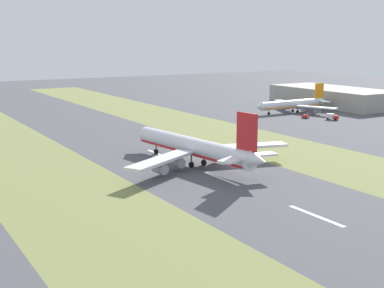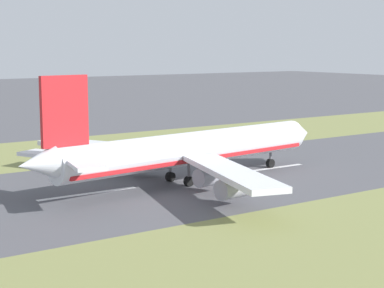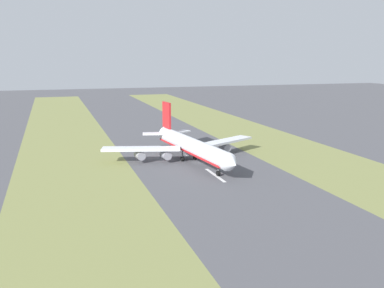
{
  "view_description": "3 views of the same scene",
  "coord_description": "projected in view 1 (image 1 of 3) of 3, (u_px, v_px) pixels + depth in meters",
  "views": [
    {
      "loc": [
        -87.23,
        -149.08,
        41.06
      ],
      "look_at": [
        1.83,
        -0.9,
        7.0
      ],
      "focal_mm": 50.0,
      "sensor_mm": 36.0,
      "label": 1
    },
    {
      "loc": [
        97.16,
        -65.77,
        24.41
      ],
      "look_at": [
        1.83,
        -0.9,
        7.0
      ],
      "focal_mm": 60.0,
      "sensor_mm": 36.0,
      "label": 2
    },
    {
      "loc": [
        51.14,
        155.29,
        39.28
      ],
      "look_at": [
        1.83,
        -0.9,
        7.0
      ],
      "focal_mm": 42.0,
      "sensor_mm": 36.0,
      "label": 3
    }
  ],
  "objects": [
    {
      "name": "grass_median_west",
      "position": [
        52.0,
        183.0,
        154.65
      ],
      "size": [
        40.0,
        600.0,
        0.01
      ],
      "primitive_type": "cube",
      "color": "olive",
      "rests_on": "ground"
    },
    {
      "name": "centreline_dash_near",
      "position": [
        316.0,
        216.0,
        126.18
      ],
      "size": [
        1.2,
        18.0,
        0.01
      ],
      "primitive_type": "cube",
      "color": "silver",
      "rests_on": "ground"
    },
    {
      "name": "airplane_main_jet",
      "position": [
        196.0,
        148.0,
        174.92
      ],
      "size": [
        63.69,
        67.18,
        20.2
      ],
      "color": "silver",
      "rests_on": "ground"
    },
    {
      "name": "airplane_parked_apron",
      "position": [
        294.0,
        104.0,
        302.88
      ],
      "size": [
        52.53,
        50.28,
        15.84
      ],
      "color": "silver",
      "rests_on": "ground"
    },
    {
      "name": "ground_plane",
      "position": [
        186.0,
        165.0,
        177.4
      ],
      "size": [
        800.0,
        800.0,
        0.0
      ],
      "primitive_type": "plane",
      "color": "#4C4C51"
    },
    {
      "name": "terminal_building",
      "position": [
        333.0,
        97.0,
        335.53
      ],
      "size": [
        36.0,
        81.05,
        10.9
      ],
      "primitive_type": "cube",
      "color": "#A39E93",
      "rests_on": "ground"
    },
    {
      "name": "centreline_dash_mid",
      "position": [
        221.0,
        179.0,
        159.82
      ],
      "size": [
        1.2,
        18.0,
        0.01
      ],
      "primitive_type": "cube",
      "color": "silver",
      "rests_on": "ground"
    },
    {
      "name": "grass_median_east",
      "position": [
        289.0,
        150.0,
        200.14
      ],
      "size": [
        40.0,
        600.0,
        0.01
      ],
      "primitive_type": "cube",
      "color": "olive",
      "rests_on": "ground"
    },
    {
      "name": "apron_car",
      "position": [
        305.0,
        116.0,
        281.11
      ],
      "size": [
        2.47,
        4.59,
        2.03
      ],
      "color": "#B2231E",
      "rests_on": "ground"
    },
    {
      "name": "service_truck",
      "position": [
        332.0,
        117.0,
        275.51
      ],
      "size": [
        4.2,
        6.39,
        3.1
      ],
      "color": "#B2231E",
      "rests_on": "ground"
    },
    {
      "name": "centreline_dash_far",
      "position": [
        159.0,
        154.0,
        193.45
      ],
      "size": [
        1.2,
        18.0,
        0.01
      ],
      "primitive_type": "cube",
      "color": "silver",
      "rests_on": "ground"
    }
  ]
}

